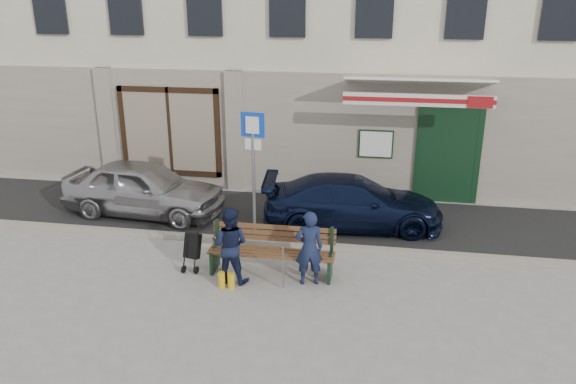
% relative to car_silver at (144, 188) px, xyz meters
% --- Properties ---
extents(ground, '(80.00, 80.00, 0.00)m').
position_rel_car_silver_xyz_m(ground, '(3.14, -2.78, -0.66)').
color(ground, '#9E9991').
rests_on(ground, ground).
extents(asphalt_lane, '(60.00, 3.20, 0.01)m').
position_rel_car_silver_xyz_m(asphalt_lane, '(3.14, 0.32, -0.66)').
color(asphalt_lane, '#282828').
rests_on(asphalt_lane, ground).
extents(curb, '(60.00, 0.18, 0.12)m').
position_rel_car_silver_xyz_m(curb, '(3.14, -1.28, -0.60)').
color(curb, '#9E9384').
rests_on(curb, ground).
extents(car_silver, '(4.01, 1.92, 1.32)m').
position_rel_car_silver_xyz_m(car_silver, '(0.00, 0.00, 0.00)').
color(car_silver, '#A8A7AC').
rests_on(car_silver, ground).
extents(car_navy, '(4.20, 2.05, 1.18)m').
position_rel_car_silver_xyz_m(car_navy, '(5.00, 0.06, -0.07)').
color(car_navy, black).
rests_on(car_navy, ground).
extents(parking_sign, '(0.51, 0.12, 2.79)m').
position_rel_car_silver_xyz_m(parking_sign, '(2.94, -0.93, 1.22)').
color(parking_sign, gray).
rests_on(parking_sign, ground).
extents(bench, '(2.40, 1.17, 0.98)m').
position_rel_car_silver_xyz_m(bench, '(3.58, -2.52, -0.20)').
color(bench, brown).
rests_on(bench, ground).
extents(man, '(0.59, 0.46, 1.43)m').
position_rel_car_silver_xyz_m(man, '(4.38, -2.77, 0.05)').
color(man, '#161E3D').
rests_on(man, ground).
extents(woman, '(0.76, 0.62, 1.46)m').
position_rel_car_silver_xyz_m(woman, '(2.93, -2.90, 0.07)').
color(woman, '#121933').
rests_on(woman, ground).
extents(stroller, '(0.36, 0.47, 1.05)m').
position_rel_car_silver_xyz_m(stroller, '(2.08, -2.57, -0.20)').
color(stroller, black).
rests_on(stroller, ground).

